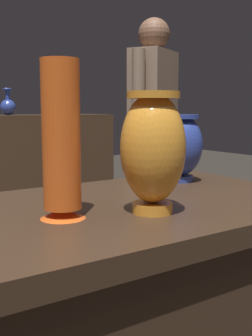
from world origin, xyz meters
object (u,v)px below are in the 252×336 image
object	(u,v)px
vase_tall_behind	(181,145)
visitor_near_right	(153,132)
vase_left_accent	(61,142)
shelf_vase_far_right	(70,106)
vase_centerpiece	(153,148)
shelf_vase_right	(8,106)

from	to	relation	value
vase_tall_behind	visitor_near_right	world-z (taller)	visitor_near_right
vase_tall_behind	vase_left_accent	size ratio (longest dim) A/B	0.64
vase_left_accent	shelf_vase_far_right	distance (m)	2.58
visitor_near_right	vase_tall_behind	bearing A→B (deg)	28.38
vase_tall_behind	shelf_vase_far_right	size ratio (longest dim) A/B	1.06
vase_left_accent	visitor_near_right	bearing A→B (deg)	45.08
vase_centerpiece	shelf_vase_right	size ratio (longest dim) A/B	1.42
vase_centerpiece	shelf_vase_right	world-z (taller)	shelf_vase_right
vase_centerpiece	visitor_near_right	size ratio (longest dim) A/B	0.18
shelf_vase_far_right	visitor_near_right	xyz separation A→B (m)	(-0.07, -1.19, -0.16)
vase_tall_behind	vase_left_accent	world-z (taller)	vase_left_accent
vase_tall_behind	vase_left_accent	xyz separation A→B (m)	(-0.53, -0.21, 0.05)
vase_tall_behind	vase_centerpiece	bearing A→B (deg)	-139.87
vase_centerpiece	vase_left_accent	distance (m)	0.21
vase_centerpiece	vase_tall_behind	xyz separation A→B (m)	(0.33, 0.28, -0.03)
shelf_vase_right	visitor_near_right	distance (m)	1.27
visitor_near_right	vase_left_accent	bearing A→B (deg)	16.16
vase_tall_behind	visitor_near_right	bearing A→B (deg)	57.30
visitor_near_right	shelf_vase_right	bearing A→B (deg)	-97.72
vase_tall_behind	shelf_vase_far_right	bearing A→B (deg)	72.97
vase_left_accent	visitor_near_right	xyz separation A→B (m)	(1.10, 1.11, -0.07)
shelf_vase_right	visitor_near_right	size ratio (longest dim) A/B	0.13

